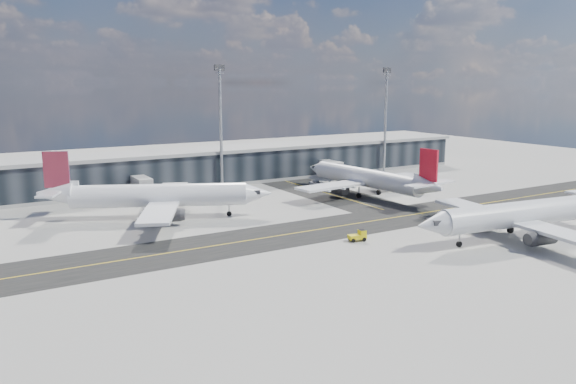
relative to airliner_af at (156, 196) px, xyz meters
name	(u,v)px	position (x,y,z in m)	size (l,w,h in m)	color
ground	(339,234)	(22.85, -26.48, -4.19)	(300.00, 300.00, 0.00)	gray
taxiway_lanes	(323,218)	(26.76, -15.74, -4.18)	(180.00, 63.00, 0.03)	black
terminal_concourse	(211,167)	(22.89, 28.46, -0.10)	(152.00, 19.80, 8.80)	black
floodlight_masts	(221,123)	(22.85, 21.52, 11.41)	(102.50, 0.70, 28.90)	gray
airliner_af	(156,196)	(0.00, 0.00, 0.00)	(40.73, 35.12, 12.69)	white
airliner_redtail	(368,178)	(46.79, -3.90, -0.20)	(34.90, 40.87, 12.10)	white
airliner_near	(524,214)	(46.91, -43.86, -0.16)	(41.24, 35.26, 12.21)	silver
baggage_tug	(359,235)	(22.89, -31.63, -3.30)	(3.06, 1.98, 1.78)	yellow
service_van	(317,184)	(43.39, 11.22, -3.46)	(2.45, 5.31, 1.47)	white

